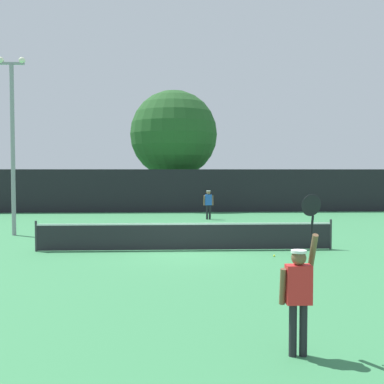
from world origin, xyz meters
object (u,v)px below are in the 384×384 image
at_px(player_serving, 299,286).
at_px(large_tree, 174,134).
at_px(tennis_ball, 274,256).
at_px(parked_car_near, 304,196).
at_px(light_pole, 13,134).
at_px(player_receiving, 208,202).

xyz_separation_m(player_serving, large_tree, (-1.67, 28.88, 4.49)).
distance_m(tennis_ball, parked_car_near, 24.20).
relative_size(player_serving, tennis_ball, 36.01).
xyz_separation_m(tennis_ball, light_pole, (-10.17, 5.66, 4.36)).
relative_size(player_serving, large_tree, 0.28).
xyz_separation_m(light_pole, large_tree, (7.05, 15.00, 1.16)).
bearing_deg(parked_car_near, player_serving, -101.81).
distance_m(light_pole, large_tree, 16.61).
bearing_deg(tennis_ball, player_serving, -99.96).
bearing_deg(light_pole, player_serving, -57.85).
height_order(player_receiving, parked_car_near, parked_car_near).
relative_size(tennis_ball, parked_car_near, 0.02).
height_order(tennis_ball, large_tree, large_tree).
relative_size(tennis_ball, large_tree, 0.01).
relative_size(player_receiving, parked_car_near, 0.38).
xyz_separation_m(player_receiving, parked_car_near, (8.69, 10.97, -0.24)).
distance_m(player_receiving, tennis_ball, 12.12).
xyz_separation_m(player_receiving, light_pole, (-8.99, -6.36, 3.37)).
bearing_deg(player_serving, player_receiving, 89.26).
bearing_deg(player_receiving, parked_car_near, -128.38).
bearing_deg(tennis_ball, player_receiving, 95.63).
xyz_separation_m(player_serving, tennis_ball, (1.44, 8.22, -1.03)).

